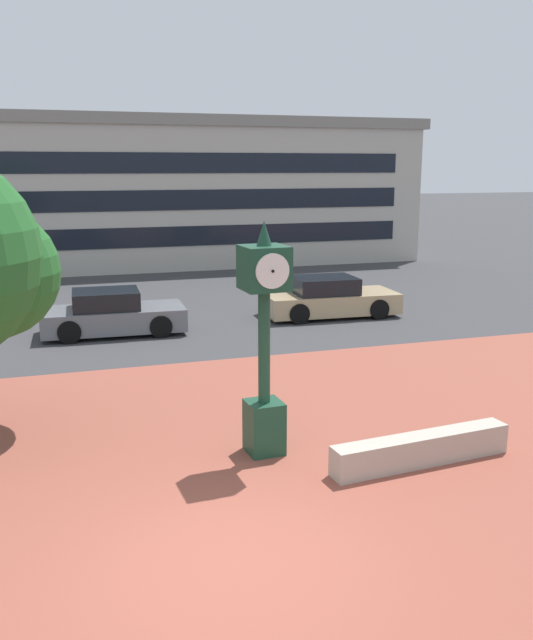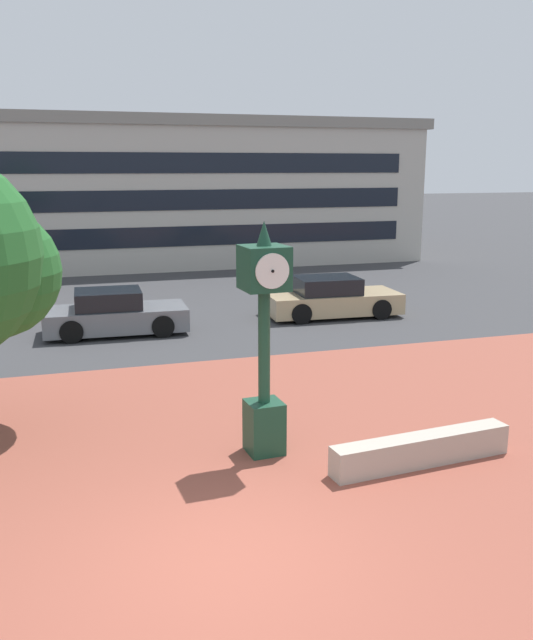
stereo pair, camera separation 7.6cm
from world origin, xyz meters
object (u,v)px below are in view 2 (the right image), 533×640
object	(u,v)px
street_clock	(264,339)
car_street_far	(114,314)
car_street_mid	(331,299)
civic_building	(112,190)

from	to	relation	value
street_clock	car_street_far	size ratio (longest dim) A/B	0.96
car_street_mid	civic_building	distance (m)	18.29
street_clock	car_street_far	bearing A→B (deg)	96.86
street_clock	car_street_far	xyz separation A→B (m)	(-1.67, 9.32, -1.42)
car_street_far	street_clock	bearing A→B (deg)	12.39
street_clock	civic_building	xyz separation A→B (m)	(-0.13, 26.90, 1.52)
car_street_mid	car_street_far	bearing A→B (deg)	-84.40
car_street_mid	car_street_far	world-z (taller)	same
car_street_mid	civic_building	bearing A→B (deg)	-159.95
car_street_far	civic_building	xyz separation A→B (m)	(1.54, 17.58, 2.94)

